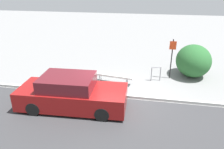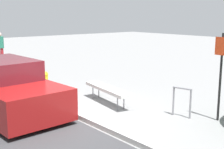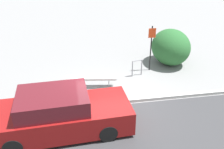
{
  "view_description": "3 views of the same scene",
  "coord_description": "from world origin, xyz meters",
  "px_view_note": "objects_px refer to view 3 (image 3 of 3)",
  "views": [
    {
      "loc": [
        1.37,
        -9.29,
        5.18
      ],
      "look_at": [
        -0.53,
        0.78,
        0.8
      ],
      "focal_mm": 35.0,
      "sensor_mm": 36.0,
      "label": 1
    },
    {
      "loc": [
        6.82,
        -4.42,
        2.77
      ],
      "look_at": [
        0.31,
        0.91,
        1.13
      ],
      "focal_mm": 50.0,
      "sensor_mm": 36.0,
      "label": 2
    },
    {
      "loc": [
        -1.32,
        -8.31,
        5.59
      ],
      "look_at": [
        0.34,
        1.43,
        0.57
      ],
      "focal_mm": 40.0,
      "sensor_mm": 36.0,
      "label": 3
    }
  ],
  "objects_px": {
    "fire_hydrant": "(30,94)",
    "parked_car_near": "(59,114)",
    "bench": "(91,78)",
    "bike_rack": "(137,66)",
    "sign_post": "(151,44)"
  },
  "relations": [
    {
      "from": "fire_hydrant",
      "to": "bench",
      "type": "bearing_deg",
      "value": 17.93
    },
    {
      "from": "sign_post",
      "to": "fire_hydrant",
      "type": "bearing_deg",
      "value": -159.63
    },
    {
      "from": "bike_rack",
      "to": "sign_post",
      "type": "bearing_deg",
      "value": 31.89
    },
    {
      "from": "sign_post",
      "to": "fire_hydrant",
      "type": "height_order",
      "value": "sign_post"
    },
    {
      "from": "bench",
      "to": "sign_post",
      "type": "height_order",
      "value": "sign_post"
    },
    {
      "from": "bike_rack",
      "to": "fire_hydrant",
      "type": "relative_size",
      "value": 1.08
    },
    {
      "from": "parked_car_near",
      "to": "bench",
      "type": "bearing_deg",
      "value": 61.58
    },
    {
      "from": "bench",
      "to": "fire_hydrant",
      "type": "relative_size",
      "value": 2.94
    },
    {
      "from": "bike_rack",
      "to": "parked_car_near",
      "type": "xyz_separation_m",
      "value": [
        -3.63,
        -3.56,
        0.17
      ]
    },
    {
      "from": "fire_hydrant",
      "to": "parked_car_near",
      "type": "height_order",
      "value": "parked_car_near"
    },
    {
      "from": "sign_post",
      "to": "parked_car_near",
      "type": "distance_m",
      "value": 6.05
    },
    {
      "from": "sign_post",
      "to": "fire_hydrant",
      "type": "xyz_separation_m",
      "value": [
        -5.63,
        -2.09,
        -0.98
      ]
    },
    {
      "from": "bench",
      "to": "fire_hydrant",
      "type": "distance_m",
      "value": 2.67
    },
    {
      "from": "parked_car_near",
      "to": "sign_post",
      "type": "bearing_deg",
      "value": 39.75
    },
    {
      "from": "sign_post",
      "to": "parked_car_near",
      "type": "bearing_deg",
      "value": -137.5
    }
  ]
}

